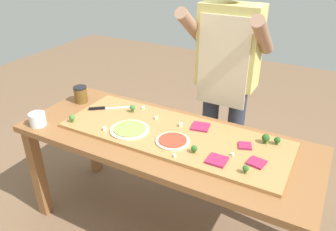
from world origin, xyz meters
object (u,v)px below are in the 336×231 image
object	(u,v)px
pizza_slice_center	(217,160)
broccoli_floret_back_right	(266,138)
prep_table	(165,150)
broccoli_floret_back_left	(277,140)
broccoli_floret_center_left	(246,169)
cheese_crumble_f	(105,129)
cheese_crumble_e	(232,154)
chefs_knife	(104,108)
pizza_slice_near_right	(200,127)
cheese_crumble_a	(157,118)
broccoli_floret_front_left	(194,149)
pizza_slice_near_left	(257,163)
flour_cup	(38,120)
pizza_whole_tomato_red	(173,141)
sauce_jar	(81,94)
broccoli_floret_center_right	(132,108)
broccoli_floret_back_mid	(72,118)
cheese_crumble_d	(143,108)
cheese_crumble_c	(174,156)
pizza_whole_pesto_green	(130,129)
pizza_slice_far_left	(245,146)

from	to	relation	value
pizza_slice_center	broccoli_floret_back_right	xyz separation A→B (m)	(0.18, 0.29, 0.03)
prep_table	broccoli_floret_back_left	distance (m)	0.67
broccoli_floret_center_left	cheese_crumble_f	size ratio (longest dim) A/B	2.34
broccoli_floret_center_left	cheese_crumble_e	bearing A→B (deg)	132.56
chefs_knife	broccoli_floret_back_right	xyz separation A→B (m)	(1.08, 0.10, 0.03)
pizza_slice_near_right	cheese_crumble_a	distance (m)	0.29
broccoli_floret_front_left	cheese_crumble_e	distance (m)	0.21
pizza_slice_near_left	cheese_crumble_e	distance (m)	0.13
broccoli_floret_back_right	flour_cup	world-z (taller)	flour_cup
pizza_whole_tomato_red	pizza_slice_center	world-z (taller)	pizza_whole_tomato_red
pizza_whole_tomato_red	pizza_slice_center	bearing A→B (deg)	-10.58
broccoli_floret_front_left	sauce_jar	size ratio (longest dim) A/B	0.38
chefs_knife	pizza_slice_near_right	xyz separation A→B (m)	(0.69, 0.08, -0.00)
broccoli_floret_center_left	sauce_jar	size ratio (longest dim) A/B	0.39
chefs_knife	broccoli_floret_center_right	world-z (taller)	broccoli_floret_center_right
cheese_crumble_a	sauce_jar	world-z (taller)	sauce_jar
pizza_slice_near_right	broccoli_floret_back_mid	bearing A→B (deg)	-156.37
cheese_crumble_d	flour_cup	xyz separation A→B (m)	(-0.49, -0.48, 0.01)
pizza_slice_near_right	broccoli_floret_back_left	size ratio (longest dim) A/B	2.25
pizza_slice_near_left	cheese_crumble_d	world-z (taller)	cheese_crumble_d
pizza_slice_near_right	cheese_crumble_c	world-z (taller)	cheese_crumble_c
cheese_crumble_d	sauce_jar	size ratio (longest dim) A/B	0.15
prep_table	chefs_knife	world-z (taller)	chefs_knife
pizza_whole_pesto_green	broccoli_floret_back_left	world-z (taller)	broccoli_floret_back_left
flour_cup	cheese_crumble_f	bearing A→B (deg)	15.73
prep_table	broccoli_floret_back_right	xyz separation A→B (m)	(0.56, 0.18, 0.15)
pizza_slice_near_left	pizza_slice_near_right	world-z (taller)	same
cheese_crumble_a	cheese_crumble_f	size ratio (longest dim) A/B	0.95
pizza_whole_tomato_red	broccoli_floret_center_left	xyz separation A→B (m)	(0.45, -0.08, 0.02)
cheese_crumble_c	broccoli_floret_center_right	bearing A→B (deg)	146.20
prep_table	pizza_whole_pesto_green	world-z (taller)	pizza_whole_pesto_green
pizza_whole_pesto_green	cheese_crumble_e	distance (m)	0.64
broccoli_floret_center_right	cheese_crumble_e	xyz separation A→B (m)	(0.76, -0.17, -0.02)
cheese_crumble_c	cheese_crumble_e	size ratio (longest dim) A/B	0.98
broccoli_floret_back_mid	cheese_crumble_e	size ratio (longest dim) A/B	3.42
prep_table	chefs_knife	size ratio (longest dim) A/B	7.75
broccoli_floret_back_right	cheese_crumble_f	xyz separation A→B (m)	(-0.90, -0.32, -0.02)
pizza_whole_tomato_red	broccoli_floret_front_left	bearing A→B (deg)	-14.86
cheese_crumble_a	flour_cup	bearing A→B (deg)	-148.58
pizza_slice_far_left	broccoli_floret_front_left	size ratio (longest dim) A/B	1.56
broccoli_floret_center_right	sauce_jar	distance (m)	0.44
cheese_crumble_f	pizza_slice_near_right	bearing A→B (deg)	31.60
pizza_slice_far_left	broccoli_floret_back_right	bearing A→B (deg)	44.73
sauce_jar	pizza_whole_pesto_green	bearing A→B (deg)	-19.77
pizza_whole_pesto_green	cheese_crumble_d	size ratio (longest dim) A/B	13.21
broccoli_floret_front_left	broccoli_floret_center_left	xyz separation A→B (m)	(0.30, -0.04, 0.00)
pizza_slice_far_left	pizza_slice_center	world-z (taller)	same
prep_table	cheese_crumble_c	world-z (taller)	cheese_crumble_c
cheese_crumble_a	sauce_jar	bearing A→B (deg)	179.97
chefs_knife	pizza_slice_center	bearing A→B (deg)	-12.42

